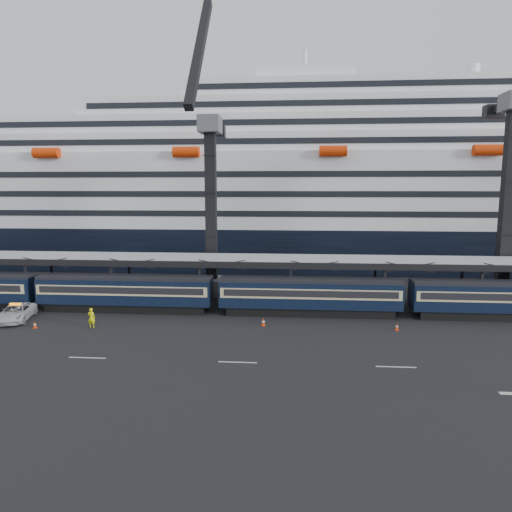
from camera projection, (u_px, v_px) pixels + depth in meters
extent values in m
plane|color=black|center=(410.00, 349.00, 38.03)|extent=(260.00, 260.00, 0.00)
cube|color=beige|center=(87.00, 358.00, 36.10)|extent=(3.00, 0.15, 0.02)
cube|color=beige|center=(238.00, 362.00, 35.17)|extent=(3.00, 0.15, 0.02)
cube|color=beige|center=(396.00, 367.00, 34.24)|extent=(3.00, 0.15, 0.02)
cube|color=black|center=(126.00, 307.00, 50.00)|extent=(17.48, 2.40, 0.90)
cube|color=black|center=(125.00, 291.00, 49.74)|extent=(19.00, 2.80, 2.70)
cube|color=beige|center=(125.00, 288.00, 49.69)|extent=(18.62, 2.92, 1.05)
cube|color=black|center=(125.00, 288.00, 49.69)|extent=(17.86, 2.98, 0.70)
cube|color=black|center=(125.00, 277.00, 49.52)|extent=(19.00, 2.50, 0.35)
cube|color=black|center=(309.00, 311.00, 48.45)|extent=(17.48, 2.40, 0.90)
cube|color=black|center=(309.00, 294.00, 48.18)|extent=(19.00, 2.80, 2.70)
cube|color=beige|center=(309.00, 291.00, 48.14)|extent=(18.62, 2.92, 1.05)
cube|color=black|center=(309.00, 291.00, 48.13)|extent=(17.86, 2.98, 0.70)
cube|color=black|center=(310.00, 280.00, 47.97)|extent=(19.00, 2.50, 0.35)
cube|color=black|center=(504.00, 315.00, 46.89)|extent=(17.48, 2.40, 0.90)
cube|color=black|center=(506.00, 298.00, 46.63)|extent=(19.00, 2.80, 2.70)
cube|color=beige|center=(506.00, 295.00, 46.59)|extent=(18.62, 2.92, 1.05)
cube|color=black|center=(506.00, 294.00, 46.58)|extent=(17.86, 2.98, 0.70)
cube|color=black|center=(507.00, 283.00, 46.41)|extent=(19.00, 2.50, 0.35)
cube|color=#919499|center=(380.00, 260.00, 51.05)|extent=(130.00, 6.00, 0.25)
cube|color=black|center=(386.00, 267.00, 48.13)|extent=(130.00, 0.25, 0.70)
cube|color=black|center=(375.00, 258.00, 54.05)|extent=(130.00, 0.25, 0.70)
cube|color=black|center=(26.00, 283.00, 51.79)|extent=(0.25, 0.25, 5.40)
cube|color=black|center=(52.00, 274.00, 57.31)|extent=(0.25, 0.25, 5.40)
cube|color=black|center=(112.00, 284.00, 51.01)|extent=(0.25, 0.25, 5.40)
cube|color=black|center=(129.00, 275.00, 56.54)|extent=(0.25, 0.25, 5.40)
cube|color=black|center=(200.00, 286.00, 50.23)|extent=(0.25, 0.25, 5.40)
cube|color=black|center=(209.00, 276.00, 55.76)|extent=(0.25, 0.25, 5.40)
cube|color=black|center=(291.00, 287.00, 49.46)|extent=(0.25, 0.25, 5.40)
cube|color=black|center=(291.00, 277.00, 54.98)|extent=(0.25, 0.25, 5.40)
cube|color=black|center=(384.00, 289.00, 48.68)|extent=(0.25, 0.25, 5.40)
cube|color=black|center=(375.00, 279.00, 54.20)|extent=(0.25, 0.25, 5.40)
cube|color=black|center=(481.00, 290.00, 47.90)|extent=(0.25, 0.25, 5.40)
cube|color=black|center=(462.00, 280.00, 53.43)|extent=(0.25, 0.25, 5.40)
cube|color=black|center=(346.00, 243.00, 82.89)|extent=(200.00, 28.00, 7.00)
cube|color=white|center=(348.00, 190.00, 81.51)|extent=(190.00, 26.88, 12.00)
cube|color=white|center=(349.00, 148.00, 80.41)|extent=(160.00, 24.64, 3.00)
cube|color=black|center=(359.00, 140.00, 68.21)|extent=(153.60, 0.12, 0.90)
cube|color=white|center=(350.00, 130.00, 79.98)|extent=(124.00, 21.84, 3.00)
cube|color=black|center=(359.00, 121.00, 69.16)|extent=(119.04, 0.12, 0.90)
cube|color=white|center=(350.00, 112.00, 79.54)|extent=(90.00, 19.04, 3.00)
cube|color=black|center=(358.00, 102.00, 70.10)|extent=(86.40, 0.12, 0.90)
cube|color=white|center=(351.00, 95.00, 79.10)|extent=(56.00, 16.24, 3.00)
cube|color=black|center=(357.00, 84.00, 71.05)|extent=(53.76, 0.12, 0.90)
cube|color=white|center=(305.00, 80.00, 79.36)|extent=(16.00, 12.00, 2.50)
cylinder|color=white|center=(471.00, 74.00, 77.11)|extent=(2.80, 2.80, 3.00)
cylinder|color=red|center=(46.00, 153.00, 70.54)|extent=(4.00, 1.60, 1.60)
cylinder|color=red|center=(186.00, 152.00, 68.83)|extent=(4.00, 1.60, 1.60)
cylinder|color=red|center=(333.00, 151.00, 67.12)|extent=(4.00, 1.60, 1.60)
cylinder|color=red|center=(488.00, 150.00, 65.41)|extent=(4.00, 1.60, 1.60)
cube|color=#44464B|center=(212.00, 286.00, 58.18)|extent=(4.50, 4.50, 2.00)
cube|color=black|center=(211.00, 207.00, 56.72)|extent=(1.30, 1.30, 18.00)
cube|color=#44464B|center=(210.00, 125.00, 55.27)|extent=(2.60, 3.20, 2.00)
cube|color=black|center=(199.00, 50.00, 48.56)|extent=(0.90, 12.26, 14.37)
cube|color=black|center=(213.00, 127.00, 57.75)|extent=(0.90, 5.04, 0.90)
cube|color=black|center=(217.00, 131.00, 60.27)|extent=(2.20, 1.60, 1.60)
cube|color=#44464B|center=(500.00, 292.00, 54.47)|extent=(4.50, 4.50, 2.00)
cube|color=black|center=(507.00, 200.00, 52.87)|extent=(1.30, 1.30, 20.00)
cube|color=black|center=(504.00, 106.00, 54.03)|extent=(0.90, 5.60, 0.90)
cube|color=black|center=(494.00, 112.00, 56.82)|extent=(2.20, 1.60, 1.60)
imported|color=#B8BAC0|center=(16.00, 312.00, 46.36)|extent=(3.99, 6.28, 1.61)
imported|color=yellow|center=(91.00, 318.00, 43.87)|extent=(0.72, 0.48, 1.95)
cube|color=red|center=(35.00, 328.00, 43.83)|extent=(0.34, 0.34, 0.04)
cone|color=red|center=(35.00, 325.00, 43.78)|extent=(0.29, 0.29, 0.64)
cylinder|color=white|center=(35.00, 325.00, 43.78)|extent=(0.24, 0.24, 0.11)
cube|color=red|center=(263.00, 325.00, 44.61)|extent=(0.39, 0.39, 0.04)
cone|color=red|center=(263.00, 322.00, 44.55)|extent=(0.33, 0.33, 0.73)
cylinder|color=white|center=(263.00, 322.00, 44.55)|extent=(0.27, 0.27, 0.12)
cube|color=red|center=(397.00, 330.00, 43.16)|extent=(0.35, 0.35, 0.04)
cone|color=red|center=(397.00, 326.00, 43.10)|extent=(0.30, 0.30, 0.67)
cylinder|color=white|center=(397.00, 326.00, 43.10)|extent=(0.25, 0.25, 0.11)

